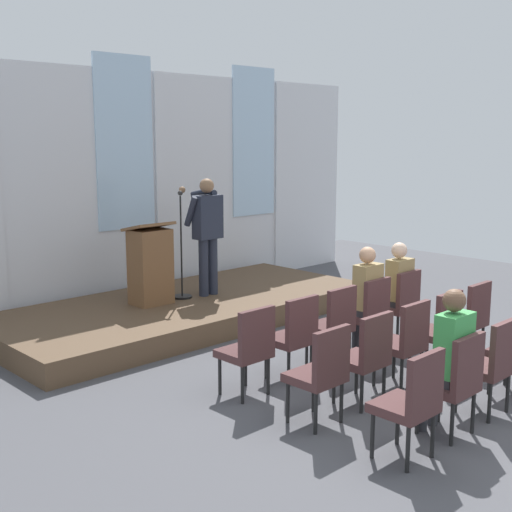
{
  "coord_description": "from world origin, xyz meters",
  "views": [
    {
      "loc": [
        -5.76,
        -3.11,
        2.61
      ],
      "look_at": [
        0.12,
        3.01,
        1.09
      ],
      "focal_mm": 46.92,
      "sensor_mm": 36.0,
      "label": 1
    }
  ],
  "objects_px": {
    "audience_r0_c3": "(364,294)",
    "chair_r1_c0": "(322,369)",
    "audience_r0_c4": "(396,286)",
    "lectern": "(150,265)",
    "chair_r1_c4": "(469,316)",
    "chair_r2_c0": "(412,399)",
    "mic_stand": "(182,275)",
    "chair_r2_c2": "(492,361)",
    "chair_r0_c2": "(334,321)",
    "chair_r1_c1": "(366,353)",
    "chair_r2_c1": "(455,378)",
    "speaker": "(207,228)",
    "audience_r2_c1": "(448,354)",
    "chair_r1_c2": "(405,339)",
    "chair_r0_c4": "(401,301)",
    "chair_r0_c0": "(249,346)",
    "chair_r1_c3": "(439,327)",
    "chair_r0_c1": "(294,333)",
    "chair_r0_c3": "(369,311)"
  },
  "relations": [
    {
      "from": "speaker",
      "to": "chair_r1_c1",
      "type": "xyz_separation_m",
      "value": [
        -1.08,
        -3.7,
        -0.77
      ]
    },
    {
      "from": "chair_r0_c3",
      "to": "chair_r1_c2",
      "type": "distance_m",
      "value": 1.17
    },
    {
      "from": "audience_r2_c1",
      "to": "speaker",
      "type": "bearing_deg",
      "value": 76.75
    },
    {
      "from": "chair_r1_c2",
      "to": "chair_r0_c2",
      "type": "bearing_deg",
      "value": 90.0
    },
    {
      "from": "lectern",
      "to": "audience_r0_c3",
      "type": "relative_size",
      "value": 0.88
    },
    {
      "from": "lectern",
      "to": "audience_r0_c4",
      "type": "height_order",
      "value": "lectern"
    },
    {
      "from": "audience_r0_c4",
      "to": "chair_r1_c1",
      "type": "height_order",
      "value": "audience_r0_c4"
    },
    {
      "from": "mic_stand",
      "to": "chair_r2_c2",
      "type": "xyz_separation_m",
      "value": [
        -0.02,
        -4.77,
        -0.11
      ]
    },
    {
      "from": "chair_r0_c4",
      "to": "chair_r0_c2",
      "type": "bearing_deg",
      "value": 180.0
    },
    {
      "from": "chair_r2_c0",
      "to": "audience_r2_c1",
      "type": "xyz_separation_m",
      "value": [
        0.67,
        0.08,
        0.2
      ]
    },
    {
      "from": "chair_r0_c2",
      "to": "chair_r0_c1",
      "type": "bearing_deg",
      "value": 180.0
    },
    {
      "from": "audience_r0_c3",
      "to": "audience_r2_c1",
      "type": "distance_m",
      "value": 2.33
    },
    {
      "from": "lectern",
      "to": "chair_r0_c2",
      "type": "xyz_separation_m",
      "value": [
        0.5,
        -2.88,
        -0.32
      ]
    },
    {
      "from": "chair_r1_c4",
      "to": "audience_r2_c1",
      "type": "relative_size",
      "value": 0.71
    },
    {
      "from": "chair_r0_c1",
      "to": "chair_r0_c2",
      "type": "distance_m",
      "value": 0.67
    },
    {
      "from": "chair_r0_c0",
      "to": "audience_r0_c4",
      "type": "relative_size",
      "value": 0.73
    },
    {
      "from": "speaker",
      "to": "chair_r0_c3",
      "type": "distance_m",
      "value": 2.86
    },
    {
      "from": "lectern",
      "to": "chair_r0_c1",
      "type": "bearing_deg",
      "value": -93.25
    },
    {
      "from": "chair_r1_c4",
      "to": "chair_r2_c0",
      "type": "xyz_separation_m",
      "value": [
        -2.66,
        -0.96,
        0.0
      ]
    },
    {
      "from": "chair_r0_c2",
      "to": "chair_r1_c1",
      "type": "height_order",
      "value": "same"
    },
    {
      "from": "chair_r0_c2",
      "to": "mic_stand",
      "type": "bearing_deg",
      "value": 89.57
    },
    {
      "from": "chair_r0_c2",
      "to": "chair_r1_c0",
      "type": "distance_m",
      "value": 1.64
    },
    {
      "from": "lectern",
      "to": "audience_r0_c3",
      "type": "distance_m",
      "value": 3.03
    },
    {
      "from": "chair_r0_c0",
      "to": "audience_r2_c1",
      "type": "relative_size",
      "value": 0.71
    },
    {
      "from": "chair_r0_c1",
      "to": "chair_r2_c2",
      "type": "height_order",
      "value": "same"
    },
    {
      "from": "audience_r0_c4",
      "to": "mic_stand",
      "type": "bearing_deg",
      "value": 115.31
    },
    {
      "from": "lectern",
      "to": "chair_r0_c4",
      "type": "distance_m",
      "value": 3.43
    },
    {
      "from": "mic_stand",
      "to": "chair_r1_c2",
      "type": "bearing_deg",
      "value": -90.32
    },
    {
      "from": "chair_r0_c0",
      "to": "chair_r2_c2",
      "type": "distance_m",
      "value": 2.33
    },
    {
      "from": "audience_r0_c4",
      "to": "lectern",
      "type": "bearing_deg",
      "value": 123.26
    },
    {
      "from": "mic_stand",
      "to": "chair_r1_c4",
      "type": "height_order",
      "value": "mic_stand"
    },
    {
      "from": "chair_r1_c4",
      "to": "chair_r2_c2",
      "type": "xyz_separation_m",
      "value": [
        -1.33,
        -0.96,
        0.0
      ]
    },
    {
      "from": "chair_r1_c0",
      "to": "mic_stand",
      "type": "bearing_deg",
      "value": 70.45
    },
    {
      "from": "mic_stand",
      "to": "chair_r0_c4",
      "type": "relative_size",
      "value": 1.65
    },
    {
      "from": "mic_stand",
      "to": "audience_r0_c4",
      "type": "xyz_separation_m",
      "value": [
        1.31,
        -2.77,
        0.08
      ]
    },
    {
      "from": "audience_r2_c1",
      "to": "audience_r0_c4",
      "type": "bearing_deg",
      "value": 43.78
    },
    {
      "from": "chair_r1_c4",
      "to": "chair_r0_c0",
      "type": "bearing_deg",
      "value": 160.25
    },
    {
      "from": "chair_r2_c1",
      "to": "speaker",
      "type": "bearing_deg",
      "value": 76.97
    },
    {
      "from": "chair_r1_c3",
      "to": "chair_r1_c2",
      "type": "bearing_deg",
      "value": 180.0
    },
    {
      "from": "chair_r0_c4",
      "to": "chair_r0_c3",
      "type": "bearing_deg",
      "value": 180.0
    },
    {
      "from": "speaker",
      "to": "audience_r0_c4",
      "type": "xyz_separation_m",
      "value": [
        0.92,
        -2.66,
        -0.58
      ]
    },
    {
      "from": "audience_r0_c4",
      "to": "chair_r1_c3",
      "type": "bearing_deg",
      "value": -122.65
    },
    {
      "from": "lectern",
      "to": "chair_r2_c2",
      "type": "distance_m",
      "value": 4.83
    },
    {
      "from": "audience_r0_c3",
      "to": "chair_r1_c0",
      "type": "xyz_separation_m",
      "value": [
        -2.0,
        -1.04,
        -0.2
      ]
    },
    {
      "from": "audience_r2_c1",
      "to": "chair_r1_c2",
      "type": "bearing_deg",
      "value": 52.74
    },
    {
      "from": "chair_r2_c1",
      "to": "chair_r2_c2",
      "type": "distance_m",
      "value": 0.67
    },
    {
      "from": "mic_stand",
      "to": "chair_r0_c2",
      "type": "distance_m",
      "value": 2.86
    },
    {
      "from": "chair_r1_c0",
      "to": "audience_r0_c3",
      "type": "bearing_deg",
      "value": 27.46
    },
    {
      "from": "chair_r0_c0",
      "to": "chair_r1_c2",
      "type": "xyz_separation_m",
      "value": [
        1.33,
        -0.96,
        0.0
      ]
    },
    {
      "from": "chair_r0_c3",
      "to": "audience_r2_c1",
      "type": "height_order",
      "value": "audience_r2_c1"
    }
  ]
}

